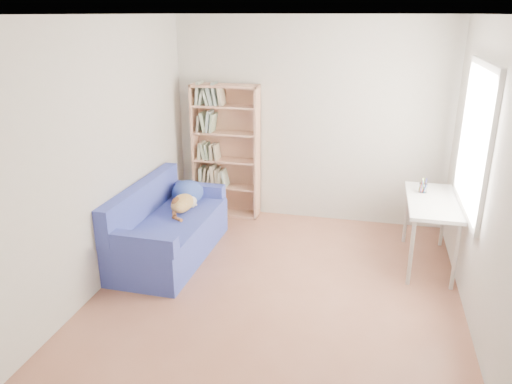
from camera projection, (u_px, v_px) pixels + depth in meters
ground at (278, 291)px, 4.97m from camera, size 4.00×4.00×0.00m
room_shell at (293, 130)px, 4.43m from camera, size 3.54×4.04×2.62m
sofa at (169, 228)px, 5.63m from camera, size 0.85×1.71×0.84m
bookshelf at (226, 157)px, 6.62m from camera, size 0.88×0.27×1.76m
desk at (432, 207)px, 5.29m from camera, size 0.52×1.13×0.75m
pen_cup at (423, 187)px, 5.47m from camera, size 0.09×0.09×0.17m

